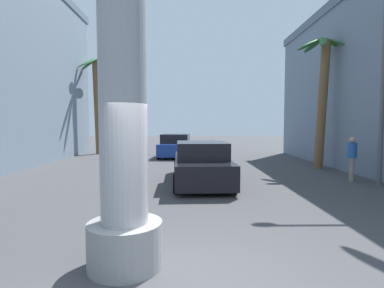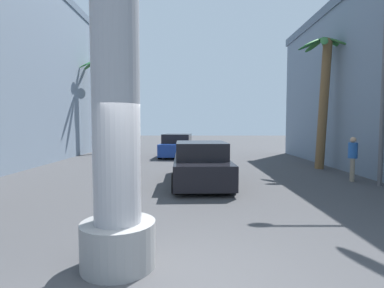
{
  "view_description": "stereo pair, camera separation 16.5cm",
  "coord_description": "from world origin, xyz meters",
  "views": [
    {
      "loc": [
        -0.13,
        -3.83,
        2.19
      ],
      "look_at": [
        0.0,
        5.98,
        1.56
      ],
      "focal_mm": 28.0,
      "sensor_mm": 36.0,
      "label": 1
    },
    {
      "loc": [
        0.04,
        -3.83,
        2.19
      ],
      "look_at": [
        0.0,
        5.98,
        1.56
      ],
      "focal_mm": 28.0,
      "sensor_mm": 36.0,
      "label": 2
    }
  ],
  "objects": [
    {
      "name": "ground_plane",
      "position": [
        0.0,
        10.0,
        0.0
      ],
      "size": [
        93.23,
        93.23,
        0.0
      ],
      "primitive_type": "plane",
      "color": "#424244"
    },
    {
      "name": "street_lamp",
      "position": [
        6.38,
        6.78,
        4.29
      ],
      "size": [
        2.56,
        0.28,
        7.07
      ],
      "color": "#59595E",
      "rests_on": "ground"
    },
    {
      "name": "car_lead",
      "position": [
        0.36,
        7.39,
        0.7
      ],
      "size": [
        2.21,
        5.26,
        1.56
      ],
      "color": "black",
      "rests_on": "ground"
    },
    {
      "name": "car_far",
      "position": [
        -0.97,
        16.57,
        0.74
      ],
      "size": [
        2.34,
        4.4,
        1.56
      ],
      "color": "black",
      "rests_on": "ground"
    },
    {
      "name": "palm_tree_mid_right",
      "position": [
        6.52,
        11.06,
        3.9
      ],
      "size": [
        2.43,
        2.39,
        6.52
      ],
      "color": "brown",
      "rests_on": "ground"
    },
    {
      "name": "palm_tree_far_left",
      "position": [
        -6.89,
        18.66,
        4.31
      ],
      "size": [
        2.97,
        2.95,
        7.12
      ],
      "color": "brown",
      "rests_on": "ground"
    },
    {
      "name": "pedestrian_mid_right",
      "position": [
        6.25,
        7.67,
        1.01
      ],
      "size": [
        0.43,
        0.43,
        1.72
      ],
      "color": "gray",
      "rests_on": "ground"
    }
  ]
}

